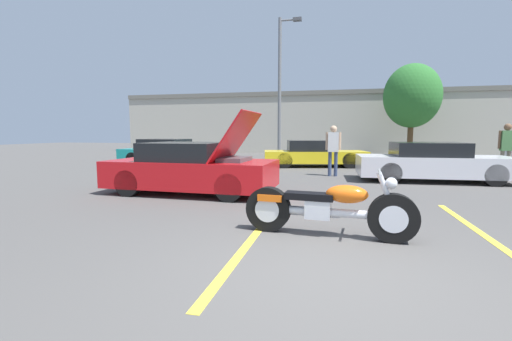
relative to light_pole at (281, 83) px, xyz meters
The scene contains 13 objects.
ground_plane 15.53m from the light_pole, 79.00° to the right, with size 80.00×80.00×0.00m, color #514F4C.
parking_stripe_foreground 14.00m from the light_pole, 82.48° to the right, with size 0.12×5.12×0.01m, color yellow.
parking_stripe_middle 14.77m from the light_pole, 69.26° to the right, with size 0.12×5.12×0.01m, color yellow.
far_building 8.86m from the light_pole, 70.78° to the left, with size 32.00×4.20×4.40m.
light_pole is the anchor object (origin of this frame).
tree_background 8.11m from the light_pole, 26.96° to the left, with size 3.23×3.23×5.49m.
motorcycle 14.16m from the light_pole, 78.26° to the right, with size 2.45×0.70×0.98m.
show_car_hood_open 11.07m from the light_pole, 93.06° to the right, with size 4.11×1.95×1.99m.
parked_car_left_row 7.12m from the light_pole, 135.80° to the right, with size 4.35×2.12×1.21m.
parked_car_mid_right_row 9.68m from the light_pole, 50.09° to the right, with size 4.51×1.93×1.19m.
parked_car_mid_left_row 5.08m from the light_pole, 57.59° to the right, with size 4.65×2.58×1.15m.
spectator_by_show_car 10.37m from the light_pole, 29.93° to the right, with size 0.52×0.24×1.80m.
spectator_midground 7.56m from the light_pole, 66.04° to the right, with size 0.52×0.23×1.73m.
Camera 1 is at (0.01, -3.61, 1.50)m, focal length 24.00 mm.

